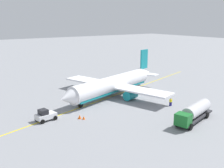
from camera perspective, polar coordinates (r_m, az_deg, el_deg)
ground_plane at (r=63.59m, az=-0.00°, el=-2.63°), size 400.00×400.00×0.00m
airplane at (r=63.23m, az=0.27°, el=-0.14°), size 32.71×29.21×9.86m
fuel_tanker at (r=50.08m, az=17.14°, el=-5.75°), size 11.38×5.25×3.15m
pushback_tug at (r=49.92m, az=-14.05°, el=-6.50°), size 3.88×2.83×2.20m
refueling_worker at (r=57.81m, az=12.42°, el=-3.79°), size 0.56×0.42×1.71m
safety_cone_nose at (r=49.90m, az=-6.93°, el=-6.98°), size 0.64×0.64×0.71m
safety_cone_wingtip at (r=49.56m, az=-6.06°, el=-7.17°), size 0.53×0.53×0.59m
taxi_line_marking at (r=63.58m, az=-0.00°, el=-2.62°), size 74.42×22.83×0.01m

